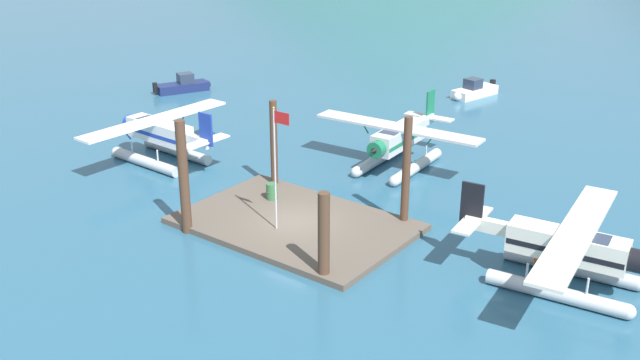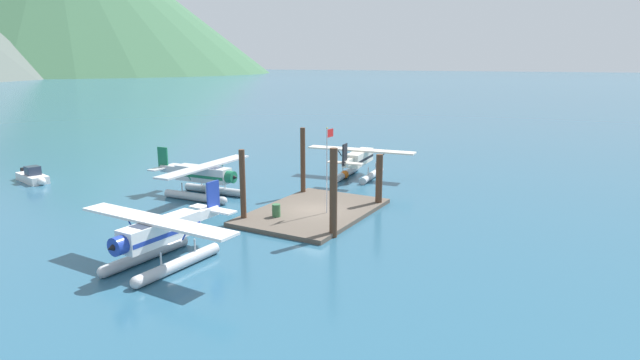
% 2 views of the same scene
% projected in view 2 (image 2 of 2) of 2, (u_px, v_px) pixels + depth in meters
% --- Properties ---
extents(ground_plane, '(1200.00, 1200.00, 0.00)m').
position_uv_depth(ground_plane, '(313.00, 214.00, 37.50)').
color(ground_plane, '#285670').
extents(dock_platform, '(11.16, 7.46, 0.30)m').
position_uv_depth(dock_platform, '(313.00, 212.00, 37.46)').
color(dock_platform, brown).
rests_on(dock_platform, ground).
extents(piling_near_left, '(0.49, 0.49, 5.68)m').
position_uv_depth(piling_near_left, '(333.00, 193.00, 31.89)').
color(piling_near_left, '#4C3323').
rests_on(piling_near_left, ground).
extents(piling_near_right, '(0.51, 0.51, 4.01)m').
position_uv_depth(piling_near_right, '(379.00, 180.00, 39.09)').
color(piling_near_right, '#4C3323').
rests_on(piling_near_right, ground).
extents(piling_far_left, '(0.40, 0.40, 5.06)m').
position_uv_depth(piling_far_left, '(243.00, 186.00, 35.03)').
color(piling_far_left, '#4C3323').
rests_on(piling_far_left, ground).
extents(piling_far_right, '(0.40, 0.40, 5.62)m').
position_uv_depth(piling_far_right, '(303.00, 162.00, 42.07)').
color(piling_far_right, '#4C3323').
rests_on(piling_far_right, ground).
extents(flagpole, '(0.95, 0.10, 6.11)m').
position_uv_depth(flagpole, '(328.00, 160.00, 35.97)').
color(flagpole, silver).
rests_on(flagpole, dock_platform).
extents(fuel_drum, '(0.62, 0.62, 0.88)m').
position_uv_depth(fuel_drum, '(276.00, 210.00, 35.70)').
color(fuel_drum, '#33663D').
rests_on(fuel_drum, dock_platform).
extents(mooring_buoy, '(0.80, 0.80, 0.80)m').
position_uv_depth(mooring_buoy, '(345.00, 175.00, 48.63)').
color(mooring_buoy, orange).
rests_on(mooring_buoy, ground).
extents(seaplane_silver_bow_centre, '(10.47, 7.97, 3.84)m').
position_uv_depth(seaplane_silver_bow_centre, '(204.00, 178.00, 41.75)').
color(seaplane_silver_bow_centre, '#B7BABF').
rests_on(seaplane_silver_bow_centre, ground).
extents(seaplane_cream_stbd_fwd, '(7.95, 10.49, 3.84)m').
position_uv_depth(seaplane_cream_stbd_fwd, '(360.00, 161.00, 48.97)').
color(seaplane_cream_stbd_fwd, '#B7BABF').
rests_on(seaplane_cream_stbd_fwd, ground).
extents(seaplane_white_port_fwd, '(7.98, 10.44, 3.84)m').
position_uv_depth(seaplane_white_port_fwd, '(161.00, 237.00, 27.70)').
color(seaplane_white_port_fwd, '#B7BABF').
rests_on(seaplane_white_port_fwd, ground).
extents(boat_white_open_north, '(2.40, 4.82, 1.50)m').
position_uv_depth(boat_white_open_north, '(33.00, 177.00, 47.33)').
color(boat_white_open_north, silver).
rests_on(boat_white_open_north, ground).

